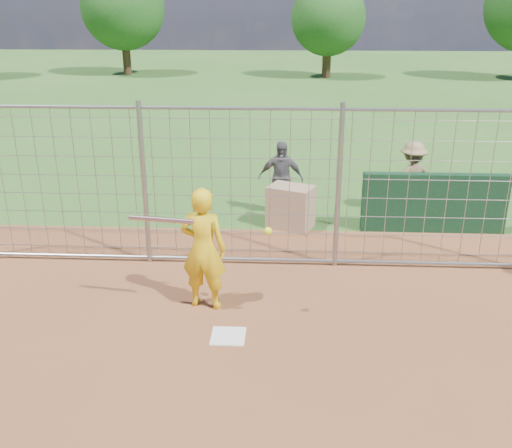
# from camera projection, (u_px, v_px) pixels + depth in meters

# --- Properties ---
(ground) EXTENTS (100.00, 100.00, 0.00)m
(ground) POSITION_uv_depth(u_px,v_px,m) (230.00, 329.00, 7.37)
(ground) COLOR #2D591E
(ground) RESTS_ON ground
(home_plate) EXTENTS (0.43, 0.43, 0.02)m
(home_plate) POSITION_uv_depth(u_px,v_px,m) (228.00, 336.00, 7.18)
(home_plate) COLOR silver
(home_plate) RESTS_ON ground
(dugout_wall) EXTENTS (2.60, 0.20, 1.10)m
(dugout_wall) POSITION_uv_depth(u_px,v_px,m) (434.00, 203.00, 10.37)
(dugout_wall) COLOR #11381E
(dugout_wall) RESTS_ON ground
(batter) EXTENTS (0.69, 0.51, 1.72)m
(batter) POSITION_uv_depth(u_px,v_px,m) (203.00, 249.00, 7.63)
(batter) COLOR yellow
(batter) RESTS_ON ground
(bystander_b) EXTENTS (0.91, 0.44, 1.50)m
(bystander_b) POSITION_uv_depth(u_px,v_px,m) (281.00, 179.00, 11.13)
(bystander_b) COLOR #535257
(bystander_b) RESTS_ON ground
(bystander_c) EXTENTS (1.08, 0.84, 1.47)m
(bystander_c) POSITION_uv_depth(u_px,v_px,m) (412.00, 179.00, 11.16)
(bystander_c) COLOR olive
(bystander_c) RESTS_ON ground
(equipment_bin) EXTENTS (0.95, 0.82, 0.80)m
(equipment_bin) POSITION_uv_depth(u_px,v_px,m) (291.00, 207.00, 10.62)
(equipment_bin) COLOR tan
(equipment_bin) RESTS_ON ground
(equipment_in_play) EXTENTS (1.84, 0.19, 0.20)m
(equipment_in_play) POSITION_uv_depth(u_px,v_px,m) (187.00, 222.00, 7.20)
(equipment_in_play) COLOR silver
(equipment_in_play) RESTS_ON ground
(backstop_fence) EXTENTS (9.08, 0.08, 2.60)m
(backstop_fence) POSITION_uv_depth(u_px,v_px,m) (241.00, 189.00, 8.78)
(backstop_fence) COLOR gray
(backstop_fence) RESTS_ON ground
(tree_line) EXTENTS (44.66, 6.72, 6.48)m
(tree_line) POSITION_uv_depth(u_px,v_px,m) (331.00, 10.00, 32.13)
(tree_line) COLOR #3F2B19
(tree_line) RESTS_ON ground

